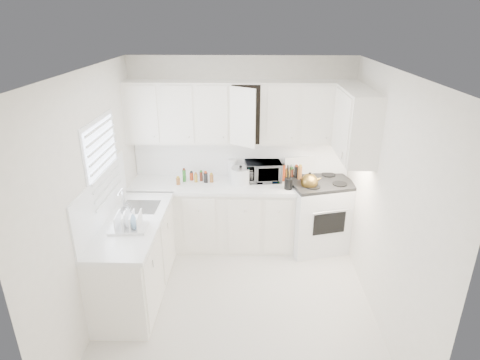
{
  "coord_description": "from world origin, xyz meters",
  "views": [
    {
      "loc": [
        0.11,
        -3.71,
        3.07
      ],
      "look_at": [
        0.0,
        0.7,
        1.25
      ],
      "focal_mm": 29.96,
      "sensor_mm": 36.0,
      "label": 1
    }
  ],
  "objects_px": {
    "tea_kettle": "(309,181)",
    "dish_rack": "(128,220)",
    "microwave": "(263,169)",
    "rice_cooker": "(241,175)",
    "utensil_crock": "(289,177)",
    "stove": "(319,205)"
  },
  "relations": [
    {
      "from": "tea_kettle",
      "to": "dish_rack",
      "type": "bearing_deg",
      "value": -143.45
    },
    {
      "from": "tea_kettle",
      "to": "microwave",
      "type": "bearing_deg",
      "value": 162.09
    },
    {
      "from": "rice_cooker",
      "to": "utensil_crock",
      "type": "relative_size",
      "value": 0.74
    },
    {
      "from": "microwave",
      "to": "rice_cooker",
      "type": "relative_size",
      "value": 1.86
    },
    {
      "from": "stove",
      "to": "microwave",
      "type": "xyz_separation_m",
      "value": [
        -0.78,
        0.13,
        0.47
      ]
    },
    {
      "from": "utensil_crock",
      "to": "dish_rack",
      "type": "height_order",
      "value": "utensil_crock"
    },
    {
      "from": "stove",
      "to": "rice_cooker",
      "type": "xyz_separation_m",
      "value": [
        -1.08,
        0.01,
        0.44
      ]
    },
    {
      "from": "microwave",
      "to": "utensil_crock",
      "type": "xyz_separation_m",
      "value": [
        0.33,
        -0.29,
        0.01
      ]
    },
    {
      "from": "microwave",
      "to": "dish_rack",
      "type": "distance_m",
      "value": 2.04
    },
    {
      "from": "utensil_crock",
      "to": "stove",
      "type": "bearing_deg",
      "value": 19.53
    },
    {
      "from": "utensil_crock",
      "to": "dish_rack",
      "type": "distance_m",
      "value": 2.12
    },
    {
      "from": "utensil_crock",
      "to": "dish_rack",
      "type": "xyz_separation_m",
      "value": [
        -1.8,
        -1.12,
        -0.07
      ]
    },
    {
      "from": "rice_cooker",
      "to": "dish_rack",
      "type": "distance_m",
      "value": 1.74
    },
    {
      "from": "microwave",
      "to": "utensil_crock",
      "type": "height_order",
      "value": "utensil_crock"
    },
    {
      "from": "stove",
      "to": "rice_cooker",
      "type": "height_order",
      "value": "stove"
    },
    {
      "from": "dish_rack",
      "to": "rice_cooker",
      "type": "bearing_deg",
      "value": 43.78
    },
    {
      "from": "microwave",
      "to": "rice_cooker",
      "type": "xyz_separation_m",
      "value": [
        -0.31,
        -0.12,
        -0.03
      ]
    },
    {
      "from": "tea_kettle",
      "to": "rice_cooker",
      "type": "distance_m",
      "value": 0.92
    },
    {
      "from": "stove",
      "to": "dish_rack",
      "type": "xyz_separation_m",
      "value": [
        -2.25,
        -1.28,
        0.41
      ]
    },
    {
      "from": "stove",
      "to": "microwave",
      "type": "height_order",
      "value": "stove"
    },
    {
      "from": "rice_cooker",
      "to": "utensil_crock",
      "type": "height_order",
      "value": "utensil_crock"
    },
    {
      "from": "stove",
      "to": "tea_kettle",
      "type": "bearing_deg",
      "value": -153.74
    }
  ]
}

